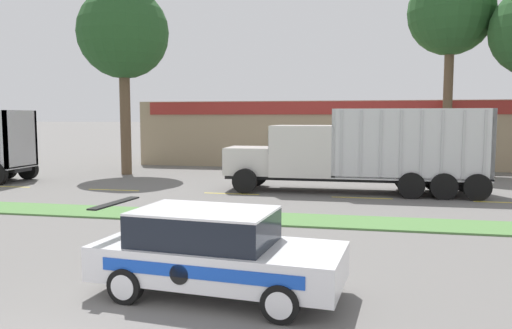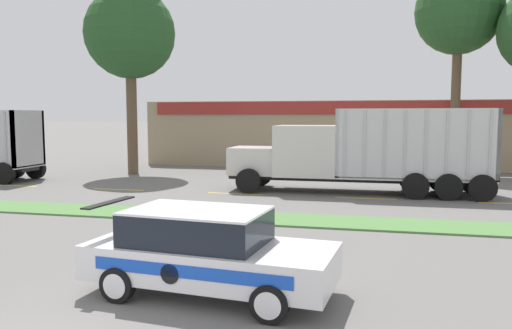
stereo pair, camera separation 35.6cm
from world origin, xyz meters
name	(u,v)px [view 2 (the right image)]	position (x,y,z in m)	size (l,w,h in m)	color
grass_verge	(235,217)	(0.00, 10.08, 0.03)	(120.00, 1.89, 0.06)	#517F42
centre_line_2	(14,186)	(-12.16, 15.03, 0.00)	(2.40, 0.14, 0.01)	yellow
centre_line_3	(119,189)	(-6.76, 15.03, 0.00)	(2.40, 0.14, 0.01)	yellow
centre_line_4	(235,194)	(-1.36, 15.03, 0.00)	(2.40, 0.14, 0.01)	yellow
centre_line_5	(365,198)	(4.04, 15.03, 0.00)	(2.40, 0.14, 0.01)	yellow
dump_truck_mid	(338,156)	(2.83, 16.47, 1.56)	(10.93, 2.75, 3.57)	black
rally_car	(207,251)	(1.32, 3.34, 0.81)	(4.65, 2.31, 1.60)	white
store_building_backdrop	(382,132)	(4.96, 32.10, 2.12)	(30.98, 12.10, 4.24)	#9E896B
tree_behind_left	(130,25)	(-8.98, 20.84, 8.31)	(5.01, 5.01, 11.62)	brown
tree_behind_centre	(459,4)	(8.86, 25.36, 9.56)	(4.81, 4.81, 12.76)	brown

